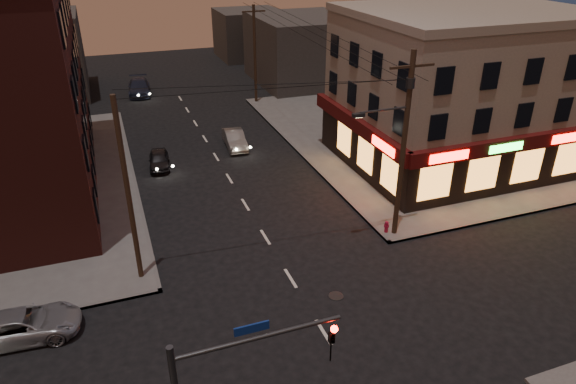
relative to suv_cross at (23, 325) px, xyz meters
name	(u,v)px	position (x,y,z in m)	size (l,w,h in m)	color
ground	(324,332)	(11.72, -4.00, -0.63)	(120.00, 120.00, 0.00)	black
sidewalk_ne	(429,131)	(29.72, 15.00, -0.55)	(24.00, 28.00, 0.15)	#514F4C
pizza_building	(460,89)	(27.65, 9.43, 4.72)	(15.85, 12.85, 10.50)	gray
bg_building_ne_a	(302,49)	(25.72, 34.00, 2.87)	(10.00, 12.00, 7.00)	#3F3D3A
bg_building_nw	(35,56)	(-1.28, 38.00, 3.37)	(9.00, 10.00, 8.00)	#3F3D3A
bg_building_ne_b	(249,34)	(23.72, 48.00, 2.37)	(8.00, 8.00, 6.00)	#3F3D3A
utility_pole_main	(402,138)	(18.40, 1.80, 5.13)	(4.20, 0.44, 10.00)	#382619
utility_pole_far	(255,55)	(18.52, 28.00, 4.02)	(0.26, 0.26, 9.00)	#382619
utility_pole_west	(128,193)	(4.92, 2.50, 4.02)	(0.24, 0.24, 9.00)	#382619
suv_cross	(23,325)	(0.00, 0.00, 0.00)	(2.08, 4.51, 1.25)	gray
sedan_near	(159,160)	(7.53, 15.53, -0.04)	(1.38, 3.44, 1.17)	black
sedan_mid	(235,139)	(13.55, 17.38, 0.03)	(1.39, 4.00, 1.32)	slate
sedan_far	(139,87)	(8.07, 34.89, 0.13)	(2.12, 5.22, 1.51)	#1B2236
fire_hydrant	(386,226)	(18.12, 2.00, -0.11)	(0.31, 0.31, 0.68)	maroon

